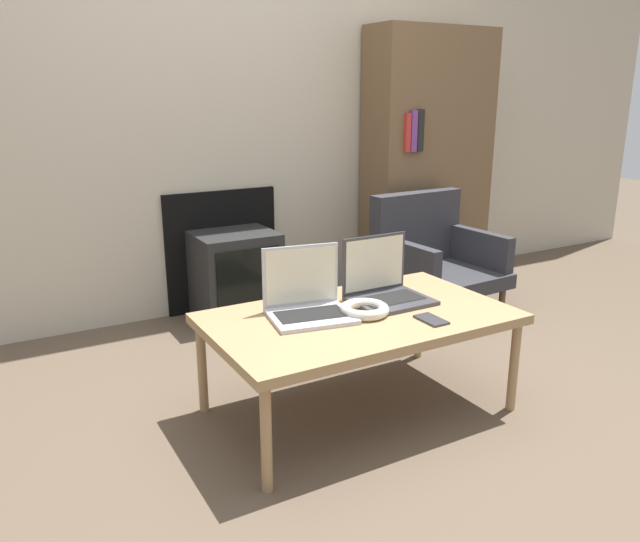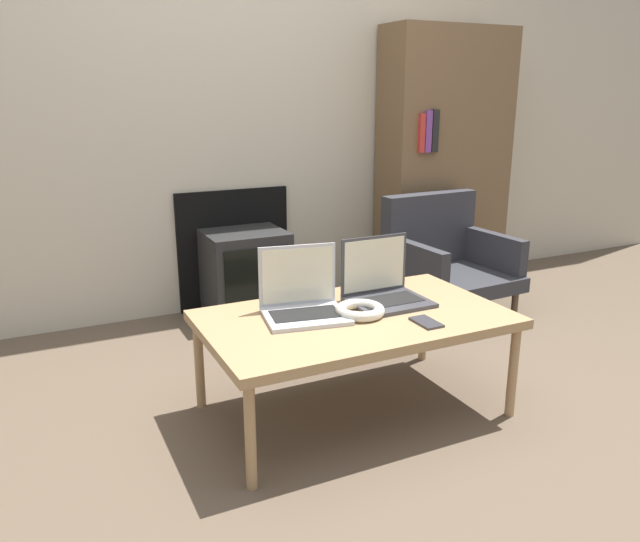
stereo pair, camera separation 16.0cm
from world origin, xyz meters
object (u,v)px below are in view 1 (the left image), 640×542
object	(u,v)px
laptop_right	(384,286)
laptop_left	(307,301)
headphones	(364,309)
tv	(236,276)
armchair	(431,254)
phone	(431,320)

from	to	relation	value
laptop_right	laptop_left	bearing A→B (deg)	179.82
laptop_left	headphones	distance (m)	0.22
tv	armchair	size ratio (longest dim) A/B	0.74
tv	armchair	world-z (taller)	armchair
laptop_left	phone	distance (m)	0.46
laptop_left	laptop_right	bearing A→B (deg)	10.10
laptop_right	phone	bearing A→B (deg)	-88.56
phone	laptop_right	bearing A→B (deg)	91.73
headphones	laptop_left	bearing A→B (deg)	150.50
laptop_right	headphones	distance (m)	0.20
laptop_left	headphones	bearing A→B (deg)	-19.51
phone	headphones	bearing A→B (deg)	134.43
tv	armchair	distance (m)	1.11
laptop_left	headphones	size ratio (longest dim) A/B	1.82
headphones	phone	distance (m)	0.25
laptop_right	headphones	world-z (taller)	laptop_right
laptop_right	armchair	bearing A→B (deg)	40.45
headphones	phone	xyz separation A→B (m)	(0.17, -0.18, -0.02)
laptop_left	armchair	size ratio (longest dim) A/B	0.52
laptop_left	tv	xyz separation A→B (m)	(0.16, 1.12, -0.22)
headphones	armchair	bearing A→B (deg)	39.53
headphones	phone	world-z (taller)	headphones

